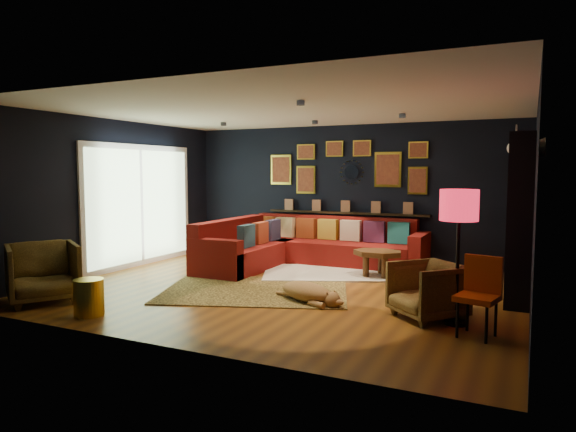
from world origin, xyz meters
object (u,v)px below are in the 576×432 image
at_px(sectional, 298,248).
at_px(orange_chair, 480,289).
at_px(coffee_table, 378,256).
at_px(pouf, 249,257).
at_px(armchair_right, 427,288).
at_px(gold_stool, 89,297).
at_px(floor_lamp, 459,212).
at_px(armchair_left, 43,270).
at_px(dog, 306,288).

distance_m(sectional, orange_chair, 4.44).
distance_m(coffee_table, pouf, 2.31).
relative_size(armchair_right, gold_stool, 1.66).
height_order(coffee_table, floor_lamp, floor_lamp).
height_order(pouf, orange_chair, orange_chair).
bearing_deg(armchair_right, armchair_left, -120.91).
bearing_deg(coffee_table, floor_lamp, -55.10).
bearing_deg(orange_chair, gold_stool, -150.79).
height_order(armchair_right, dog, armchair_right).
bearing_deg(armchair_right, orange_chair, 8.76).
distance_m(armchair_right, gold_stool, 4.01).
distance_m(sectional, gold_stool, 4.17).
distance_m(sectional, armchair_right, 3.71).
height_order(sectional, armchair_right, sectional).
relative_size(sectional, dog, 3.05).
xyz_separation_m(armchair_right, floor_lamp, (0.34, -0.10, 0.91)).
bearing_deg(pouf, floor_lamp, -27.21).
relative_size(armchair_left, dog, 0.77).
bearing_deg(coffee_table, sectional, 165.57).
bearing_deg(gold_stool, coffee_table, 55.47).
bearing_deg(gold_stool, pouf, 86.47).
bearing_deg(dog, gold_stool, -120.17).
bearing_deg(armchair_right, gold_stool, -113.80).
bearing_deg(pouf, orange_chair, -29.03).
xyz_separation_m(sectional, dog, (1.20, -2.39, -0.13)).
xyz_separation_m(pouf, armchair_left, (-1.25, -3.25, 0.24)).
bearing_deg(armchair_left, orange_chair, -46.40).
xyz_separation_m(coffee_table, pouf, (-2.30, -0.20, -0.16)).
bearing_deg(coffee_table, orange_chair, -54.24).
bearing_deg(dog, orange_chair, 8.65).
height_order(sectional, orange_chair, sectional).
relative_size(sectional, armchair_right, 4.67).
bearing_deg(armchair_right, coffee_table, 162.09).
distance_m(sectional, armchair_left, 4.32).
distance_m(armchair_left, armchair_right, 4.91).
height_order(coffee_table, armchair_left, armchair_left).
xyz_separation_m(gold_stool, floor_lamp, (4.01, 1.50, 1.05)).
xyz_separation_m(sectional, coffee_table, (1.61, -0.42, 0.03)).
xyz_separation_m(armchair_left, armchair_right, (4.71, 1.40, -0.07)).
bearing_deg(armchair_left, gold_stool, -68.42).
bearing_deg(pouf, coffee_table, 4.86).
bearing_deg(floor_lamp, gold_stool, -159.46).
relative_size(sectional, coffee_table, 4.02).
bearing_deg(coffee_table, pouf, -175.14).
relative_size(pouf, gold_stool, 1.14).
relative_size(armchair_right, dog, 0.65).
bearing_deg(armchair_left, sectional, 6.40).
xyz_separation_m(sectional, gold_stool, (-0.90, -4.07, -0.10)).
xyz_separation_m(sectional, floor_lamp, (3.11, -2.57, 0.95)).
relative_size(pouf, armchair_left, 0.58).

